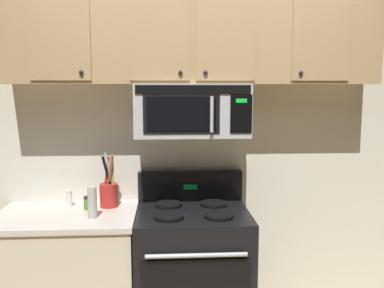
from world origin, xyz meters
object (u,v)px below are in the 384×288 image
(stove_range, at_px, (193,273))
(spice_jar, at_px, (87,203))
(utensil_crock_red, at_px, (109,192))
(pepper_mill, at_px, (92,203))
(over_range_microwave, at_px, (191,110))
(salt_shaker, at_px, (69,199))

(stove_range, relative_size, spice_jar, 12.02)
(utensil_crock_red, bearing_deg, pepper_mill, -105.69)
(spice_jar, bearing_deg, stove_range, -7.55)
(pepper_mill, bearing_deg, spice_jar, 109.18)
(over_range_microwave, bearing_deg, spice_jar, -178.25)
(salt_shaker, bearing_deg, spice_jar, -32.68)
(pepper_mill, bearing_deg, stove_range, 8.57)
(over_range_microwave, xyz_separation_m, salt_shaker, (-0.85, 0.07, -0.62))
(utensil_crock_red, height_order, spice_jar, utensil_crock_red)
(pepper_mill, bearing_deg, utensil_crock_red, 74.31)
(utensil_crock_red, distance_m, pepper_mill, 0.26)
(over_range_microwave, bearing_deg, stove_range, -89.86)
(stove_range, distance_m, pepper_mill, 0.84)
(stove_range, xyz_separation_m, salt_shaker, (-0.86, 0.19, 0.49))
(utensil_crock_red, bearing_deg, spice_jar, -155.93)
(over_range_microwave, height_order, spice_jar, over_range_microwave)
(salt_shaker, bearing_deg, utensil_crock_red, -5.91)
(over_range_microwave, relative_size, spice_jar, 8.15)
(stove_range, relative_size, salt_shaker, 10.21)
(stove_range, height_order, utensil_crock_red, utensil_crock_red)
(pepper_mill, distance_m, spice_jar, 0.21)
(salt_shaker, bearing_deg, pepper_mill, -53.65)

